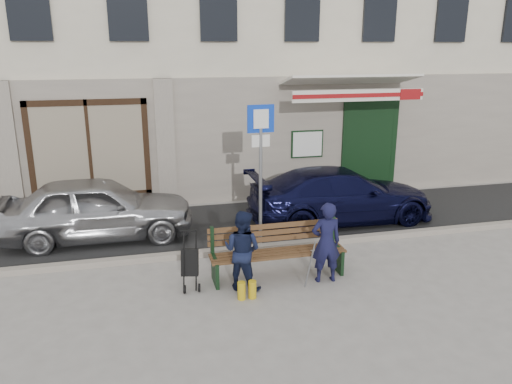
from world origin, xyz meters
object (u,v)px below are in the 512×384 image
object	(u,v)px
car_silver	(97,208)
bench	(275,253)
man	(326,242)
car_navy	(341,195)
woman	(242,250)
stroller	(190,264)
parking_sign	(261,153)

from	to	relation	value
car_silver	bench	distance (m)	4.11
man	car_silver	bearing A→B (deg)	-34.19
car_navy	man	size ratio (longest dim) A/B	3.03
car_navy	bench	bearing A→B (deg)	137.00
car_navy	woman	size ratio (longest dim) A/B	3.16
bench	stroller	bearing A→B (deg)	-177.79
man	woman	size ratio (longest dim) A/B	1.04
woman	stroller	world-z (taller)	woman
car_navy	woman	world-z (taller)	woman
car_silver	woman	xyz separation A→B (m)	(2.47, -2.94, 0.01)
car_silver	stroller	bearing A→B (deg)	-148.82
car_navy	stroller	size ratio (longest dim) A/B	4.39
woman	stroller	distance (m)	0.91
parking_sign	man	world-z (taller)	parking_sign
man	car_navy	bearing A→B (deg)	-114.19
car_silver	parking_sign	world-z (taller)	parking_sign
bench	woman	xyz separation A→B (m)	(-0.65, -0.28, 0.23)
man	stroller	distance (m)	2.34
stroller	car_silver	bearing A→B (deg)	133.58
parking_sign	bench	world-z (taller)	parking_sign
parking_sign	car_silver	bearing A→B (deg)	155.29
car_silver	man	world-z (taller)	man
man	stroller	bearing A→B (deg)	-4.03
car_navy	stroller	world-z (taller)	car_navy
car_silver	parking_sign	size ratio (longest dim) A/B	1.37
bench	stroller	world-z (taller)	stroller
woman	parking_sign	bearing A→B (deg)	-75.24
man	woman	world-z (taller)	man
car_silver	stroller	distance (m)	3.18
parking_sign	bench	size ratio (longest dim) A/B	1.20
car_silver	stroller	world-z (taller)	car_silver
car_silver	parking_sign	bearing A→B (deg)	-110.66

